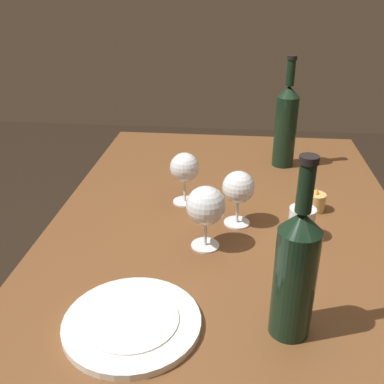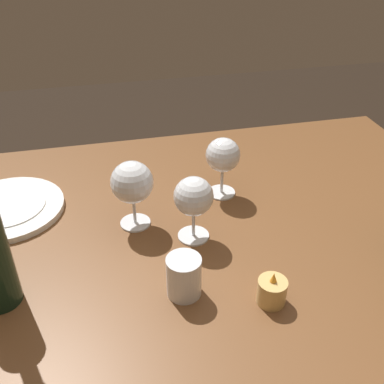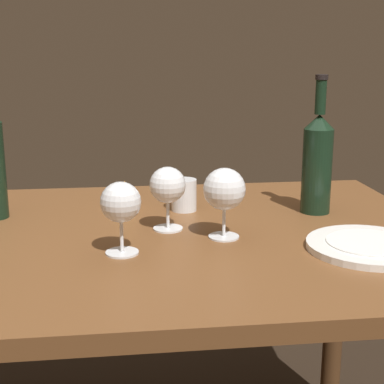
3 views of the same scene
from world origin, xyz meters
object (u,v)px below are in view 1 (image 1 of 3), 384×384
(wine_bottle, at_px, (286,124))
(water_tumbler, at_px, (301,225))
(wine_bottle_second, at_px, (295,271))
(dinner_plate, at_px, (132,322))
(votive_candle, at_px, (315,203))
(wine_glass_right, at_px, (206,207))
(wine_glass_left, at_px, (238,188))
(wine_glass_centre, at_px, (185,168))

(wine_bottle, relative_size, water_tumbler, 4.46)
(wine_bottle_second, relative_size, dinner_plate, 1.34)
(wine_bottle_second, relative_size, votive_candle, 4.98)
(wine_glass_right, bearing_deg, wine_glass_left, 147.71)
(water_tumbler, bearing_deg, wine_bottle_second, -9.76)
(wine_glass_left, relative_size, wine_bottle_second, 0.43)
(wine_bottle_second, xyz_separation_m, votive_candle, (-0.46, 0.11, -0.11))
(wine_bottle, distance_m, dinner_plate, 0.87)
(wine_glass_left, bearing_deg, wine_glass_centre, -125.29)
(water_tumbler, bearing_deg, wine_glass_right, -74.72)
(wine_glass_left, relative_size, wine_bottle, 0.40)
(wine_glass_left, relative_size, wine_glass_centre, 0.98)
(wine_bottle, distance_m, water_tumbler, 0.47)
(water_tumbler, distance_m, dinner_plate, 0.48)
(water_tumbler, bearing_deg, wine_glass_centre, -117.61)
(wine_glass_right, bearing_deg, votive_candle, 126.50)
(wine_glass_left, xyz_separation_m, wine_glass_right, (0.11, -0.07, 0.01))
(water_tumbler, xyz_separation_m, votive_candle, (-0.15, 0.05, -0.01))
(wine_glass_right, relative_size, wine_bottle, 0.43)
(wine_glass_right, bearing_deg, wine_bottle, 157.38)
(wine_bottle_second, height_order, votive_candle, wine_bottle_second)
(wine_glass_left, xyz_separation_m, water_tumbler, (0.05, 0.15, -0.06))
(wine_bottle, xyz_separation_m, dinner_plate, (0.80, -0.33, -0.13))
(water_tumbler, bearing_deg, wine_glass_left, -109.11)
(wine_bottle, relative_size, wine_bottle_second, 1.05)
(wine_glass_right, bearing_deg, dinner_plate, -21.88)
(wine_bottle_second, bearing_deg, dinner_plate, -86.28)
(wine_glass_centre, relative_size, wine_bottle_second, 0.43)
(wine_bottle_second, bearing_deg, votive_candle, 166.69)
(wine_glass_left, height_order, wine_bottle, wine_bottle)
(wine_glass_right, bearing_deg, wine_glass_centre, -161.32)
(votive_candle, bearing_deg, wine_glass_left, -65.91)
(wine_glass_centre, xyz_separation_m, votive_candle, (0.01, 0.35, -0.08))
(wine_glass_left, xyz_separation_m, wine_bottle_second, (0.37, 0.10, 0.03))
(wine_bottle_second, bearing_deg, wine_glass_centre, -152.99)
(wine_bottle_second, height_order, dinner_plate, wine_bottle_second)
(votive_candle, bearing_deg, wine_bottle, -168.69)
(wine_bottle, relative_size, votive_candle, 5.25)
(wine_glass_right, height_order, dinner_plate, wine_glass_right)
(water_tumbler, bearing_deg, dinner_plate, -44.76)
(wine_glass_right, distance_m, wine_bottle_second, 0.31)
(wine_glass_right, height_order, water_tumbler, wine_glass_right)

